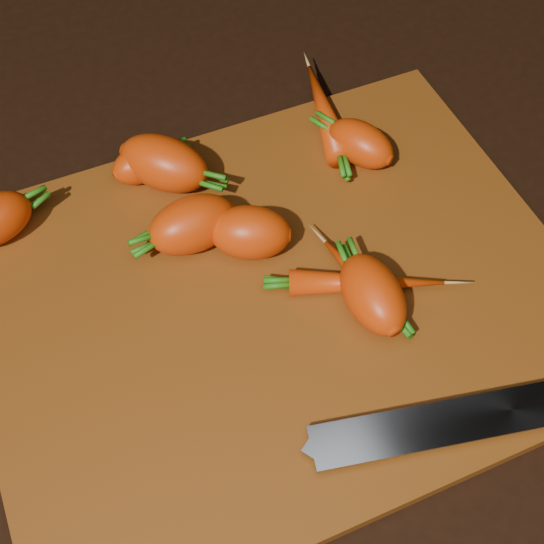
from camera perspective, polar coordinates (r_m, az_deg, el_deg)
name	(u,v)px	position (r m, az deg, el deg)	size (l,w,h in m)	color
ground	(277,304)	(0.65, 0.35, -2.41)	(2.00, 2.00, 0.01)	black
cutting_board	(277,297)	(0.64, 0.35, -1.89)	(0.50, 0.40, 0.01)	#71360A
carrot_1	(250,233)	(0.65, -1.66, 2.98)	(0.07, 0.05, 0.05)	#C83000
carrot_2	(164,163)	(0.70, -8.14, 8.11)	(0.09, 0.05, 0.05)	#C83000
carrot_3	(373,294)	(0.62, 7.60, -1.67)	(0.08, 0.05, 0.05)	#C83000
carrot_4	(192,225)	(0.65, -6.02, 3.58)	(0.08, 0.05, 0.05)	#C83000
carrot_5	(141,164)	(0.72, -9.84, 8.03)	(0.05, 0.04, 0.04)	#C83000
carrot_6	(360,143)	(0.73, 6.67, 9.59)	(0.07, 0.04, 0.04)	#C83000
carrot_7	(324,111)	(0.76, 3.96, 12.03)	(0.13, 0.03, 0.03)	#C83000
carrot_8	(367,283)	(0.64, 7.14, -0.80)	(0.13, 0.02, 0.02)	#C83000
carrot_9	(359,277)	(0.64, 6.54, -0.41)	(0.09, 0.02, 0.02)	#C83000
knife	(464,420)	(0.59, 14.23, -10.73)	(0.32, 0.09, 0.02)	gray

